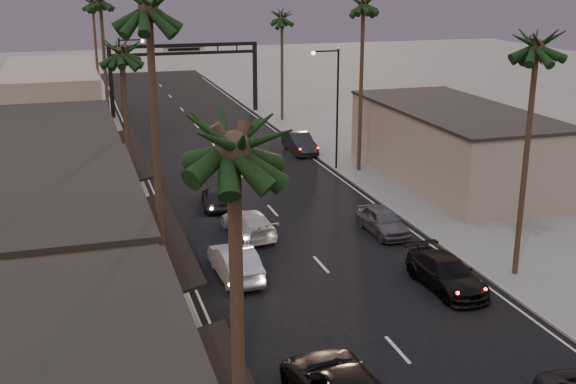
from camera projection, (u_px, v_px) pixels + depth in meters
ground at (260, 197)px, 47.44m from camera, size 200.00×200.00×0.00m
road at (243, 177)px, 52.02m from camera, size 14.00×120.00×0.02m
sidewalk_left at (102, 163)px, 55.76m from camera, size 5.00×92.00×0.12m
sidewalk_right at (332, 146)px, 61.05m from camera, size 5.00×92.00×0.12m
storefront_mid at (45, 257)px, 30.21m from camera, size 8.00×14.00×5.50m
storefront_far at (50, 168)px, 44.92m from camera, size 8.00×16.00×5.00m
storefront_dist at (52, 100)px, 65.82m from camera, size 8.00×20.00×6.00m
building_right at (453, 146)px, 50.61m from camera, size 8.00×18.00×5.00m
arch at (184, 61)px, 73.27m from camera, size 15.20×0.40×7.27m
streetlight_right at (334, 99)px, 52.39m from camera, size 2.13×0.30×9.00m
streetlight_left at (125, 82)px, 60.43m from camera, size 2.13×0.30×9.00m
palm_la at (233, 126)px, 13.34m from camera, size 3.20×3.20×13.20m
palm_lc at (121, 45)px, 38.33m from camera, size 3.20×3.20×12.20m
palm_ra at (538, 36)px, 31.86m from camera, size 3.20×3.20×13.20m
palm_rc at (282, 13)px, 68.74m from camera, size 3.20×3.20×12.20m
oncoming_silver at (235, 262)px, 34.74m from camera, size 1.88×4.87×1.58m
oncoming_white at (248, 223)px, 40.35m from camera, size 2.59×5.13×1.43m
oncoming_dgrey at (216, 197)px, 45.18m from camera, size 2.16×4.28×1.40m
curbside_black at (446, 273)px, 33.53m from camera, size 2.33×5.25×1.50m
curbside_grey at (383, 221)px, 40.64m from camera, size 1.92×4.45×1.50m
curbside_far at (300, 143)px, 58.84m from camera, size 1.74×4.91×1.61m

